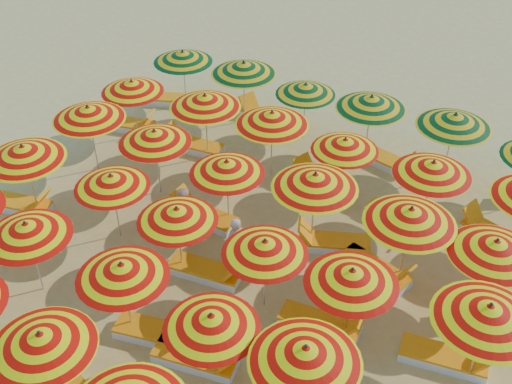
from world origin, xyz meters
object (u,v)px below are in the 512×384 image
at_px(lounger_14, 320,184).
at_px(lounger_16, 494,235).
at_px(umbrella_19, 155,137).
at_px(lounger_9, 332,242).
at_px(umbrella_28, 433,168).
at_px(umbrella_30, 183,57).
at_px(lounger_8, 203,215).
at_px(lounger_5, 207,271).
at_px(umbrella_23, 496,247).
at_px(umbrella_17, 489,313).
at_px(umbrella_20, 227,167).
at_px(lounger_13, 193,145).
at_px(umbrella_21, 315,181).
at_px(umbrella_10, 305,354).
at_px(umbrella_13, 111,181).
at_px(umbrella_9, 211,322).
at_px(lounger_15, 400,219).
at_px(lounger_4, 21,205).
at_px(umbrella_27, 345,145).
at_px(lounger_11, 500,319).
at_px(lounger_17, 168,99).
at_px(umbrella_32, 306,89).
at_px(umbrella_26, 272,118).
at_px(umbrella_25, 205,101).
at_px(umbrella_34, 455,120).
at_px(umbrella_15, 265,247).
at_px(lounger_19, 384,160).
at_px(lounger_2, 158,333).
at_px(umbrella_2, 41,341).
at_px(lounger_3, 198,358).
at_px(umbrella_24, 132,86).
at_px(lounger_18, 262,118).
at_px(umbrella_31, 244,68).
at_px(beachgoer_a, 235,243).
at_px(umbrella_18, 88,113).
at_px(lounger_7, 446,358).
at_px(lounger_12, 128,125).
at_px(lounger_6, 322,324).
at_px(umbrella_33, 371,102).
at_px(beachgoer_b, 183,216).
at_px(lounger_10, 377,270).

relative_size(lounger_14, lounger_16, 1.00).
xyz_separation_m(umbrella_19, lounger_9, (4.92, 0.25, -1.60)).
height_order(umbrella_28, umbrella_30, umbrella_28).
height_order(umbrella_19, lounger_8, umbrella_19).
xyz_separation_m(umbrella_30, lounger_5, (4.91, -6.29, -1.58)).
bearing_deg(umbrella_23, umbrella_17, -81.06).
bearing_deg(umbrella_20, lounger_13, 138.88).
bearing_deg(umbrella_21, umbrella_10, -66.48).
bearing_deg(lounger_9, umbrella_13, 1.78).
xyz_separation_m(umbrella_9, lounger_15, (1.52, 6.26, -1.52)).
distance_m(umbrella_9, lounger_4, 7.64).
distance_m(umbrella_27, lounger_11, 5.52).
relative_size(lounger_13, lounger_17, 0.98).
bearing_deg(lounger_5, umbrella_32, 88.42).
height_order(lounger_8, lounger_17, same).
xyz_separation_m(lounger_13, lounger_14, (4.07, 0.10, 0.00)).
bearing_deg(lounger_13, umbrella_17, 149.37).
bearing_deg(umbrella_26, lounger_13, 179.96).
relative_size(umbrella_25, umbrella_34, 0.91).
height_order(umbrella_15, lounger_19, umbrella_15).
bearing_deg(umbrella_15, lounger_2, -127.51).
xyz_separation_m(umbrella_27, umbrella_34, (2.15, 2.13, 0.23)).
bearing_deg(lounger_16, lounger_14, 19.50).
relative_size(umbrella_9, lounger_13, 1.06).
distance_m(umbrella_2, lounger_3, 3.14).
xyz_separation_m(umbrella_13, lounger_4, (-2.89, -0.46, -1.50)).
relative_size(umbrella_10, lounger_8, 1.34).
bearing_deg(umbrella_24, lounger_18, 41.71).
bearing_deg(lounger_3, umbrella_31, 103.93).
xyz_separation_m(umbrella_20, beachgoer_a, (0.98, -1.29, -1.00)).
relative_size(umbrella_30, lounger_9, 1.33).
bearing_deg(umbrella_27, umbrella_21, -85.91).
distance_m(umbrella_9, umbrella_24, 9.28).
bearing_deg(lounger_13, umbrella_18, 43.99).
bearing_deg(lounger_9, lounger_7, 126.04).
distance_m(lounger_2, lounger_12, 8.43).
distance_m(umbrella_21, lounger_11, 4.90).
relative_size(umbrella_13, lounger_2, 1.24).
bearing_deg(umbrella_25, umbrella_20, -46.98).
height_order(umbrella_19, lounger_6, umbrella_19).
height_order(umbrella_20, umbrella_30, umbrella_30).
bearing_deg(lounger_5, lounger_14, 71.10).
relative_size(umbrella_27, umbrella_33, 0.90).
distance_m(umbrella_33, lounger_13, 5.29).
bearing_deg(umbrella_21, umbrella_30, 147.81).
bearing_deg(beachgoer_b, lounger_6, 107.22).
bearing_deg(umbrella_27, lounger_15, -11.25).
xyz_separation_m(lounger_9, lounger_10, (1.28, -0.37, 0.00)).
bearing_deg(beachgoer_a, umbrella_20, -126.05).
bearing_deg(lounger_3, lounger_2, 162.19).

